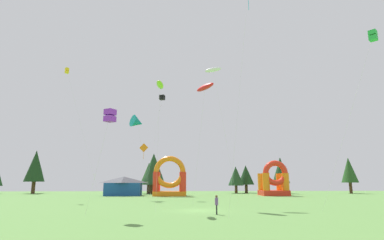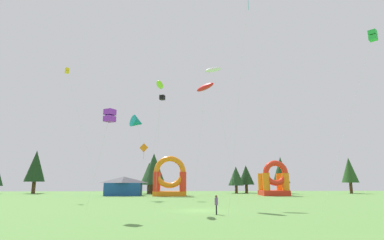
{
  "view_description": "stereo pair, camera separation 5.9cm",
  "coord_description": "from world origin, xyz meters",
  "px_view_note": "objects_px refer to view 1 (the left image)",
  "views": [
    {
      "loc": [
        -2.33,
        -31.0,
        2.82
      ],
      "look_at": [
        0.0,
        13.21,
        11.61
      ],
      "focal_mm": 28.87,
      "sensor_mm": 36.0,
      "label": 1
    },
    {
      "loc": [
        -2.27,
        -31.01,
        2.82
      ],
      "look_at": [
        0.0,
        13.21,
        11.61
      ],
      "focal_mm": 28.87,
      "sensor_mm": 36.0,
      "label": 2
    }
  ],
  "objects_px": {
    "kite_purple_box": "(110,116)",
    "person_far_side": "(217,203)",
    "inflatable_red_slide": "(170,181)",
    "kite_orange_diamond": "(144,149)",
    "kite_yellow_box": "(67,72)",
    "kite_green_box": "(373,36)",
    "inflatable_yellow_castle": "(274,182)",
    "kite_white_parafoil": "(213,70)",
    "kite_black_box": "(162,98)",
    "festival_tent": "(123,186)",
    "kite_lime_parafoil": "(160,85)",
    "kite_teal_delta": "(137,122)",
    "kite_red_parafoil": "(205,87)"
  },
  "relations": [
    {
      "from": "kite_teal_delta",
      "to": "kite_black_box",
      "type": "relative_size",
      "value": 0.77
    },
    {
      "from": "kite_purple_box",
      "to": "kite_black_box",
      "type": "bearing_deg",
      "value": 83.83
    },
    {
      "from": "inflatable_yellow_castle",
      "to": "person_far_side",
      "type": "bearing_deg",
      "value": -114.98
    },
    {
      "from": "kite_black_box",
      "to": "kite_purple_box",
      "type": "distance_m",
      "value": 29.78
    },
    {
      "from": "kite_green_box",
      "to": "inflatable_yellow_castle",
      "type": "height_order",
      "value": "kite_green_box"
    },
    {
      "from": "festival_tent",
      "to": "inflatable_red_slide",
      "type": "bearing_deg",
      "value": -11.59
    },
    {
      "from": "kite_teal_delta",
      "to": "person_far_side",
      "type": "relative_size",
      "value": 8.47
    },
    {
      "from": "kite_orange_diamond",
      "to": "kite_lime_parafoil",
      "type": "bearing_deg",
      "value": -78.42
    },
    {
      "from": "kite_orange_diamond",
      "to": "kite_teal_delta",
      "type": "bearing_deg",
      "value": 109.43
    },
    {
      "from": "kite_white_parafoil",
      "to": "kite_black_box",
      "type": "distance_m",
      "value": 17.19
    },
    {
      "from": "kite_yellow_box",
      "to": "festival_tent",
      "type": "height_order",
      "value": "kite_yellow_box"
    },
    {
      "from": "kite_green_box",
      "to": "inflatable_red_slide",
      "type": "bearing_deg",
      "value": 118.24
    },
    {
      "from": "kite_yellow_box",
      "to": "kite_teal_delta",
      "type": "bearing_deg",
      "value": 0.33
    },
    {
      "from": "kite_lime_parafoil",
      "to": "person_far_side",
      "type": "height_order",
      "value": "kite_lime_parafoil"
    },
    {
      "from": "kite_black_box",
      "to": "kite_yellow_box",
      "type": "bearing_deg",
      "value": -172.78
    },
    {
      "from": "kite_black_box",
      "to": "kite_orange_diamond",
      "type": "xyz_separation_m",
      "value": [
        -2.24,
        -7.04,
        -9.95
      ]
    },
    {
      "from": "kite_purple_box",
      "to": "person_far_side",
      "type": "height_order",
      "value": "kite_purple_box"
    },
    {
      "from": "kite_white_parafoil",
      "to": "kite_orange_diamond",
      "type": "height_order",
      "value": "kite_white_parafoil"
    },
    {
      "from": "kite_black_box",
      "to": "kite_orange_diamond",
      "type": "relative_size",
      "value": 2.2
    },
    {
      "from": "kite_green_box",
      "to": "inflatable_red_slide",
      "type": "height_order",
      "value": "kite_green_box"
    },
    {
      "from": "inflatable_red_slide",
      "to": "kite_orange_diamond",
      "type": "bearing_deg",
      "value": -104.49
    },
    {
      "from": "kite_yellow_box",
      "to": "kite_green_box",
      "type": "bearing_deg",
      "value": -35.54
    },
    {
      "from": "inflatable_yellow_castle",
      "to": "kite_purple_box",
      "type": "bearing_deg",
      "value": -125.12
    },
    {
      "from": "kite_green_box",
      "to": "kite_purple_box",
      "type": "relative_size",
      "value": 1.87
    },
    {
      "from": "kite_orange_diamond",
      "to": "festival_tent",
      "type": "distance_m",
      "value": 17.96
    },
    {
      "from": "kite_white_parafoil",
      "to": "festival_tent",
      "type": "distance_m",
      "value": 32.7
    },
    {
      "from": "kite_red_parafoil",
      "to": "kite_teal_delta",
      "type": "xyz_separation_m",
      "value": [
        -10.03,
        16.45,
        -1.28
      ]
    },
    {
      "from": "kite_purple_box",
      "to": "festival_tent",
      "type": "bearing_deg",
      "value": 97.18
    },
    {
      "from": "kite_yellow_box",
      "to": "person_far_side",
      "type": "distance_m",
      "value": 39.24
    },
    {
      "from": "kite_orange_diamond",
      "to": "inflatable_yellow_castle",
      "type": "xyz_separation_m",
      "value": [
        24.47,
        14.84,
        -5.1
      ]
    },
    {
      "from": "kite_red_parafoil",
      "to": "inflatable_yellow_castle",
      "type": "relative_size",
      "value": 2.11
    },
    {
      "from": "kite_white_parafoil",
      "to": "kite_lime_parafoil",
      "type": "xyz_separation_m",
      "value": [
        -6.61,
        -6.24,
        -4.16
      ]
    },
    {
      "from": "kite_teal_delta",
      "to": "person_far_side",
      "type": "xyz_separation_m",
      "value": [
        10.14,
        -24.76,
        -11.68
      ]
    },
    {
      "from": "kite_orange_diamond",
      "to": "person_far_side",
      "type": "bearing_deg",
      "value": -67.02
    },
    {
      "from": "kite_orange_diamond",
      "to": "inflatable_yellow_castle",
      "type": "relative_size",
      "value": 1.19
    },
    {
      "from": "kite_lime_parafoil",
      "to": "kite_black_box",
      "type": "xyz_separation_m",
      "value": [
        -0.78,
        21.76,
        4.52
      ]
    },
    {
      "from": "kite_lime_parafoil",
      "to": "inflatable_yellow_castle",
      "type": "relative_size",
      "value": 1.97
    },
    {
      "from": "kite_yellow_box",
      "to": "kite_green_box",
      "type": "relative_size",
      "value": 1.34
    },
    {
      "from": "kite_lime_parafoil",
      "to": "kite_black_box",
      "type": "distance_m",
      "value": 22.23
    },
    {
      "from": "kite_lime_parafoil",
      "to": "kite_teal_delta",
      "type": "bearing_deg",
      "value": 103.64
    },
    {
      "from": "kite_yellow_box",
      "to": "inflatable_red_slide",
      "type": "height_order",
      "value": "kite_yellow_box"
    },
    {
      "from": "inflatable_red_slide",
      "to": "inflatable_yellow_castle",
      "type": "bearing_deg",
      "value": 1.72
    },
    {
      "from": "kite_purple_box",
      "to": "festival_tent",
      "type": "distance_m",
      "value": 38.02
    },
    {
      "from": "kite_red_parafoil",
      "to": "kite_lime_parafoil",
      "type": "bearing_deg",
      "value": -147.86
    },
    {
      "from": "inflatable_red_slide",
      "to": "inflatable_yellow_castle",
      "type": "height_order",
      "value": "inflatable_red_slide"
    },
    {
      "from": "kite_white_parafoil",
      "to": "kite_yellow_box",
      "type": "bearing_deg",
      "value": 150.56
    },
    {
      "from": "kite_lime_parafoil",
      "to": "festival_tent",
      "type": "height_order",
      "value": "kite_lime_parafoil"
    },
    {
      "from": "kite_black_box",
      "to": "inflatable_yellow_castle",
      "type": "relative_size",
      "value": 2.63
    },
    {
      "from": "kite_lime_parafoil",
      "to": "inflatable_red_slide",
      "type": "distance_m",
      "value": 30.7
    },
    {
      "from": "festival_tent",
      "to": "kite_red_parafoil",
      "type": "bearing_deg",
      "value": -63.47
    }
  ]
}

